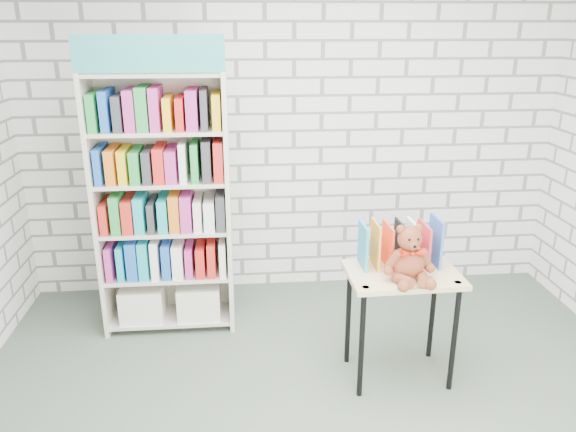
{
  "coord_description": "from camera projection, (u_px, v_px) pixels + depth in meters",
  "views": [
    {
      "loc": [
        -0.47,
        -2.65,
        2.27
      ],
      "look_at": [
        -0.14,
        0.95,
        1.01
      ],
      "focal_mm": 35.0,
      "sensor_mm": 36.0,
      "label": 1
    }
  ],
  "objects": [
    {
      "name": "ground",
      "position": [
        327.0,
        432.0,
        3.28
      ],
      "size": [
        4.5,
        4.5,
        0.0
      ],
      "primitive_type": "plane",
      "color": "#455246",
      "rests_on": "ground"
    },
    {
      "name": "bookshelf",
      "position": [
        164.0,
        203.0,
        4.13
      ],
      "size": [
        0.98,
        0.38,
        2.19
      ],
      "color": "beige",
      "rests_on": "ground"
    },
    {
      "name": "display_table",
      "position": [
        402.0,
        287.0,
        3.6
      ],
      "size": [
        0.72,
        0.51,
        0.76
      ],
      "color": "tan",
      "rests_on": "ground"
    },
    {
      "name": "room_shell",
      "position": [
        336.0,
        128.0,
        2.69
      ],
      "size": [
        4.52,
        4.02,
        2.81
      ],
      "color": "silver",
      "rests_on": "ground"
    },
    {
      "name": "teddy_bear",
      "position": [
        409.0,
        259.0,
        3.41
      ],
      "size": [
        0.33,
        0.3,
        0.35
      ],
      "color": "maroon",
      "rests_on": "display_table"
    },
    {
      "name": "table_books",
      "position": [
        399.0,
        244.0,
        3.62
      ],
      "size": [
        0.5,
        0.23,
        0.29
      ],
      "color": "teal",
      "rests_on": "display_table"
    }
  ]
}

